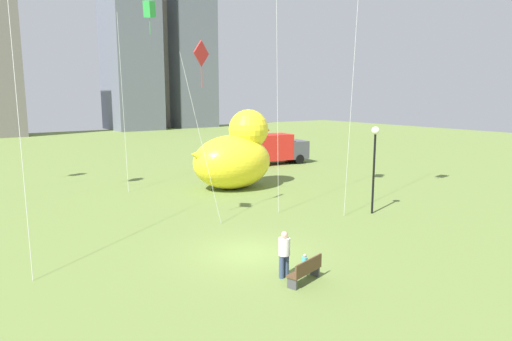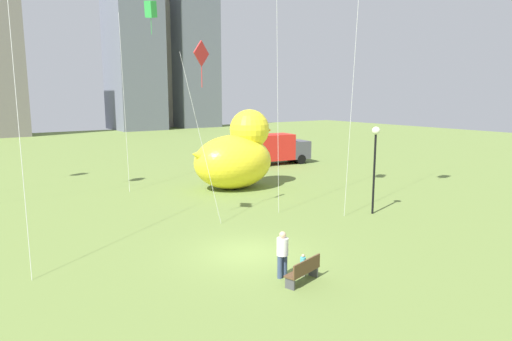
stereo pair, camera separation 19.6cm
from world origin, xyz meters
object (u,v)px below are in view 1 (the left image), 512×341
object	(u,v)px
park_bench	(306,270)
person_adult	(284,252)
giant_inflatable_duck	(235,155)
kite_green	(149,10)
box_truck	(274,149)
person_child	(305,264)
kite_red	(201,60)
lamppost	(375,150)

from	to	relation	value
park_bench	person_adult	world-z (taller)	person_adult
giant_inflatable_duck	kite_green	distance (m)	11.69
person_adult	park_bench	bearing A→B (deg)	-68.47
box_truck	person_child	bearing A→B (deg)	-124.63
kite_green	kite_red	bearing A→B (deg)	-98.49
park_bench	kite_green	bearing A→B (deg)	82.55
giant_inflatable_duck	kite_red	size ratio (longest dim) A/B	0.72
person_child	kite_green	bearing A→B (deg)	83.44
park_bench	giant_inflatable_duck	size ratio (longest dim) A/B	0.25
box_truck	kite_green	distance (m)	17.32
lamppost	box_truck	bearing A→B (deg)	70.06
giant_inflatable_duck	lamppost	distance (m)	10.70
kite_red	person_child	bearing A→B (deg)	-94.29
person_child	giant_inflatable_duck	xyz separation A→B (m)	(6.41, 14.93, 1.89)
person_child	lamppost	xyz separation A→B (m)	(8.97, 4.62, 3.13)
giant_inflatable_duck	box_truck	world-z (taller)	giant_inflatable_duck
giant_inflatable_duck	lamppost	size ratio (longest dim) A/B	1.37
person_adult	kite_red	world-z (taller)	kite_red
person_child	kite_red	world-z (taller)	kite_red
box_truck	park_bench	bearing A→B (deg)	-124.67
person_adult	box_truck	xyz separation A→B (m)	(16.07, 21.93, 0.49)
park_bench	person_adult	bearing A→B (deg)	111.53
person_adult	box_truck	bearing A→B (deg)	53.76
box_truck	kite_green	bearing A→B (deg)	-167.49
kite_green	box_truck	bearing A→B (deg)	12.51
person_child	kite_red	bearing A→B (deg)	85.71
box_truck	kite_red	bearing A→B (deg)	-137.82
park_bench	person_child	bearing A→B (deg)	53.36
person_adult	person_child	world-z (taller)	person_adult
park_bench	person_adult	xyz separation A→B (m)	(-0.33, 0.83, 0.49)
lamppost	giant_inflatable_duck	bearing A→B (deg)	103.95
lamppost	box_truck	xyz separation A→B (m)	(6.40, 17.65, -2.14)
park_bench	person_child	size ratio (longest dim) A/B	1.99
park_bench	person_adult	size ratio (longest dim) A/B	0.97
giant_inflatable_duck	kite_red	bearing A→B (deg)	-133.80
person_adult	kite_red	bearing A→B (deg)	80.97
lamppost	kite_red	bearing A→B (deg)	152.49
person_adult	lamppost	world-z (taller)	lamppost
person_child	kite_green	size ratio (longest dim) A/B	0.06
kite_red	person_adult	bearing A→B (deg)	-99.03
box_truck	kite_green	size ratio (longest dim) A/B	0.50
giant_inflatable_duck	kite_green	world-z (taller)	kite_green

